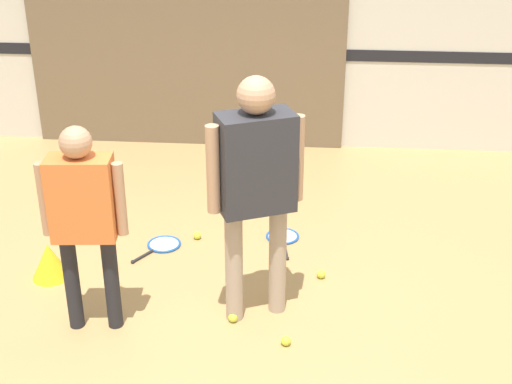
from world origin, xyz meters
name	(u,v)px	position (x,y,z in m)	size (l,w,h in m)	color
ground_plane	(223,330)	(0.00, 0.00, 0.00)	(16.00, 16.00, 0.00)	tan
wall_panel	(187,73)	(-0.80, 3.40, 0.81)	(3.36, 0.05, 1.61)	#756047
person_instructor	(256,175)	(0.20, 0.21, 1.06)	(0.61, 0.43, 1.72)	tan
person_student_left	(83,209)	(-0.87, -0.02, 0.90)	(0.55, 0.26, 1.45)	#232328
racket_spare_on_floor	(162,245)	(-0.64, 1.09, 0.01)	(0.40, 0.51, 0.03)	blue
racket_second_spare	(283,237)	(0.34, 1.30, 0.01)	(0.32, 0.54, 0.03)	blue
tennis_ball_near_instructor	(286,341)	(0.43, -0.13, 0.03)	(0.07, 0.07, 0.07)	#CCE038
tennis_ball_by_spare_racket	(197,235)	(-0.37, 1.24, 0.03)	(0.07, 0.07, 0.07)	#CCE038
tennis_ball_stray_left	(233,318)	(0.05, 0.10, 0.03)	(0.07, 0.07, 0.07)	#CCE038
tennis_ball_stray_right	(321,274)	(0.66, 0.71, 0.03)	(0.07, 0.07, 0.07)	#CCE038
training_cone	(49,261)	(-1.39, 0.56, 0.14)	(0.28, 0.28, 0.28)	yellow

